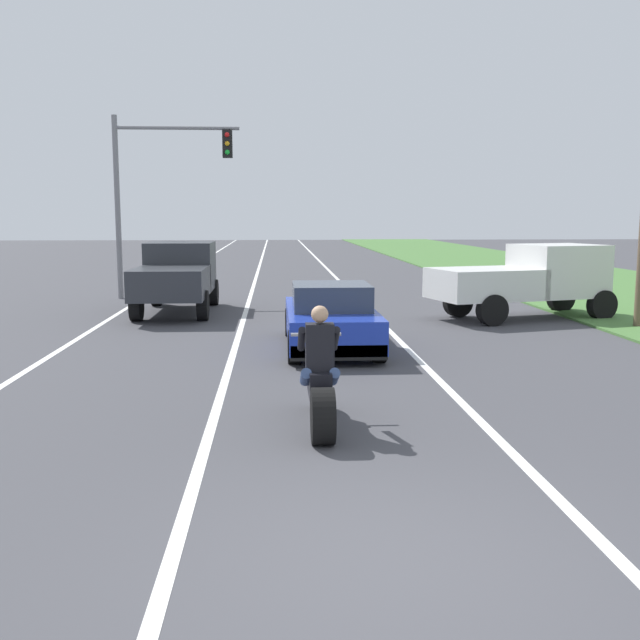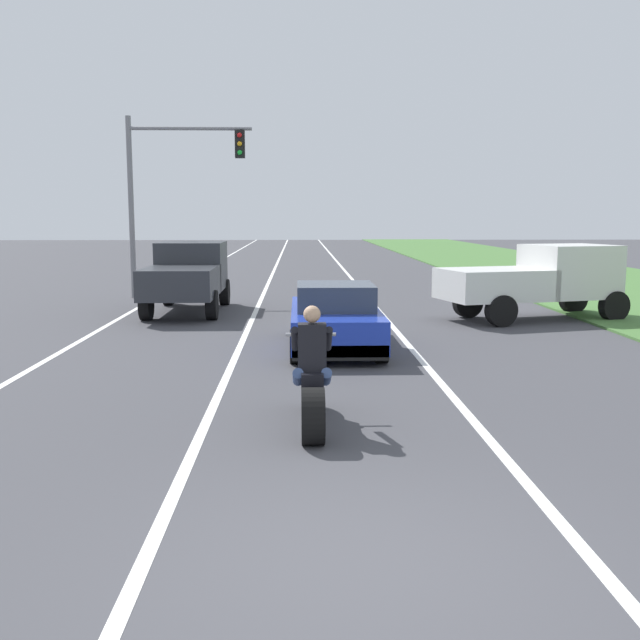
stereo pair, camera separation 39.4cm
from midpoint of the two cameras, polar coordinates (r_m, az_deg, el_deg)
ground_plane at (r=6.08m, az=5.89°, el=-18.70°), size 160.00×160.00×0.00m
lane_stripe_left_solid at (r=25.94m, az=-12.02°, el=1.90°), size 0.14×120.00×0.01m
lane_stripe_right_solid at (r=25.65m, az=4.02°, el=1.99°), size 0.14×120.00×0.01m
lane_stripe_centre_dashed at (r=25.54m, az=-4.05°, el=1.96°), size 0.14×120.00×0.01m
motorcycle_with_rider at (r=9.38m, az=0.59°, el=-5.10°), size 0.70×2.21×1.62m
sports_car_blue at (r=15.14m, az=1.92°, el=0.11°), size 1.84×4.30×1.37m
pickup_truck_left_lane_dark_grey at (r=21.16m, az=-9.80°, el=3.59°), size 2.02×4.80×1.98m
pickup_truck_right_shoulder_white at (r=20.30m, az=17.30°, el=3.15°), size 5.14×3.14×1.98m
traffic_light_mast_near at (r=25.05m, az=-11.38°, el=10.78°), size 4.14×0.34×6.00m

